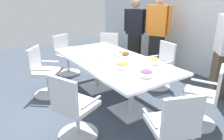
% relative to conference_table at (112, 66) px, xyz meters
% --- Properties ---
extents(ground_plane, '(10.00, 10.00, 0.01)m').
position_rel_conference_table_xyz_m(ground_plane, '(0.00, 0.00, -0.63)').
color(ground_plane, '#3D4754').
extents(back_wall, '(8.00, 0.10, 2.80)m').
position_rel_conference_table_xyz_m(back_wall, '(0.00, 2.40, 0.77)').
color(back_wall, silver).
rests_on(back_wall, ground).
extents(conference_table, '(2.40, 1.20, 0.75)m').
position_rel_conference_table_xyz_m(conference_table, '(0.00, 0.00, 0.00)').
color(conference_table, white).
rests_on(conference_table, ground).
extents(office_chair_0, '(0.71, 0.71, 0.91)m').
position_rel_conference_table_xyz_m(office_chair_0, '(0.65, -1.02, -0.22)').
color(office_chair_0, silver).
rests_on(office_chair_0, ground).
extents(office_chair_1, '(0.70, 0.70, 0.91)m').
position_rel_conference_table_xyz_m(office_chair_1, '(1.64, -0.31, -0.22)').
color(office_chair_1, silver).
rests_on(office_chair_1, ground).
extents(office_chair_2, '(0.72, 0.72, 0.91)m').
position_rel_conference_table_xyz_m(office_chair_2, '(1.39, 0.63, -0.22)').
color(office_chair_2, silver).
rests_on(office_chair_2, ground).
extents(office_chair_3, '(0.60, 0.60, 0.91)m').
position_rel_conference_table_xyz_m(office_chair_3, '(0.10, 1.10, -0.22)').
color(office_chair_3, silver).
rests_on(office_chair_3, ground).
extents(office_chair_4, '(0.76, 0.76, 0.91)m').
position_rel_conference_table_xyz_m(office_chair_4, '(-1.27, 0.74, -0.22)').
color(office_chair_4, silver).
rests_on(office_chair_4, ground).
extents(office_chair_5, '(0.69, 0.69, 0.91)m').
position_rel_conference_table_xyz_m(office_chair_5, '(-1.68, -0.19, -0.22)').
color(office_chair_5, silver).
rests_on(office_chair_5, ground).
extents(office_chair_6, '(0.76, 0.76, 0.91)m').
position_rel_conference_table_xyz_m(office_chair_6, '(-0.83, -0.96, -0.22)').
color(office_chair_6, silver).
rests_on(office_chair_6, ground).
extents(person_standing_0, '(0.56, 0.42, 1.69)m').
position_rel_conference_table_xyz_m(person_standing_0, '(-1.37, 1.64, 0.25)').
color(person_standing_0, black).
rests_on(person_standing_0, ground).
extents(person_standing_1, '(0.59, 0.38, 1.84)m').
position_rel_conference_table_xyz_m(person_standing_1, '(-0.64, 1.73, 0.34)').
color(person_standing_1, black).
rests_on(person_standing_1, ground).
extents(person_standing_2, '(0.50, 0.47, 1.74)m').
position_rel_conference_table_xyz_m(person_standing_2, '(0.99, 1.69, 0.28)').
color(person_standing_2, brown).
rests_on(person_standing_2, ground).
extents(snack_bowl_pretzels, '(0.22, 0.22, 0.09)m').
position_rel_conference_table_xyz_m(snack_bowl_pretzels, '(0.45, -0.12, 0.17)').
color(snack_bowl_pretzels, white).
rests_on(snack_bowl_pretzels, conference_table).
extents(snack_bowl_candy_mix, '(0.19, 0.19, 0.10)m').
position_rel_conference_table_xyz_m(snack_bowl_candy_mix, '(0.92, -0.06, 0.17)').
color(snack_bowl_candy_mix, white).
rests_on(snack_bowl_candy_mix, conference_table).
extents(snack_bowl_chips_yellow, '(0.18, 0.18, 0.11)m').
position_rel_conference_table_xyz_m(snack_bowl_chips_yellow, '(0.58, 0.41, 0.18)').
color(snack_bowl_chips_yellow, white).
rests_on(snack_bowl_chips_yellow, conference_table).
extents(donut_platter, '(0.32, 0.32, 0.04)m').
position_rel_conference_table_xyz_m(donut_platter, '(-0.14, 0.30, 0.15)').
color(donut_platter, white).
rests_on(donut_platter, conference_table).
extents(plate_stack, '(0.19, 0.19, 0.04)m').
position_rel_conference_table_xyz_m(plate_stack, '(-0.36, -0.37, 0.14)').
color(plate_stack, white).
rests_on(plate_stack, conference_table).
extents(napkin_pile, '(0.14, 0.14, 0.05)m').
position_rel_conference_table_xyz_m(napkin_pile, '(-0.10, -0.08, 0.15)').
color(napkin_pile, white).
rests_on(napkin_pile, conference_table).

